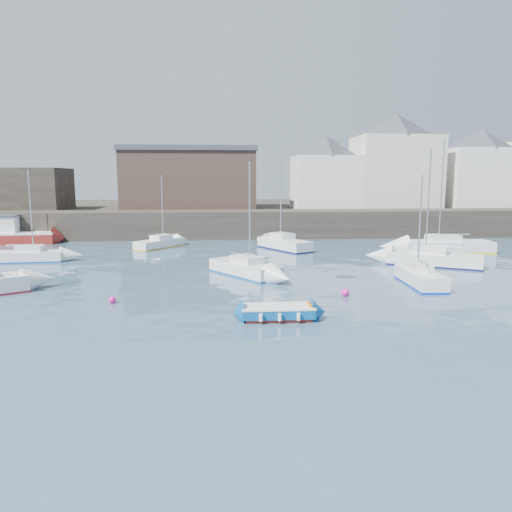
{
  "coord_description": "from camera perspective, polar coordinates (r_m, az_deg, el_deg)",
  "views": [
    {
      "loc": [
        -2.5,
        -20.87,
        6.73
      ],
      "look_at": [
        0.0,
        12.0,
        1.5
      ],
      "focal_mm": 35.0,
      "sensor_mm": 36.0,
      "label": 1
    }
  ],
  "objects": [
    {
      "name": "warehouse",
      "position": [
        63.97,
        -7.58,
        8.83
      ],
      "size": [
        16.4,
        10.4,
        7.6
      ],
      "color": "#3D2D26",
      "rests_on": "land_strip"
    },
    {
      "name": "water",
      "position": [
        22.07,
        2.39,
        -8.74
      ],
      "size": [
        220.0,
        220.0,
        0.0
      ],
      "primitive_type": "plane",
      "color": "#2D4760",
      "rests_on": "ground"
    },
    {
      "name": "fishing_boat",
      "position": [
        56.56,
        -25.71,
        2.21
      ],
      "size": [
        7.3,
        3.26,
        4.7
      ],
      "color": "maroon",
      "rests_on": "ground"
    },
    {
      "name": "bldg_east_b",
      "position": [
        70.81,
        24.21,
        9.15
      ],
      "size": [
        11.88,
        11.88,
        9.95
      ],
      "color": "white",
      "rests_on": "land_strip"
    },
    {
      "name": "sailboat_c",
      "position": [
        32.98,
        18.23,
        -2.29
      ],
      "size": [
        1.85,
        5.27,
        6.87
      ],
      "color": "white",
      "rests_on": "ground"
    },
    {
      "name": "sailboat_b",
      "position": [
        34.45,
        -1.29,
        -1.39
      ],
      "size": [
        4.97,
        6.08,
        7.76
      ],
      "color": "white",
      "rests_on": "ground"
    },
    {
      "name": "bldg_east_a",
      "position": [
        66.81,
        15.6,
        10.47
      ],
      "size": [
        13.36,
        13.36,
        11.8
      ],
      "color": "beige",
      "rests_on": "land_strip"
    },
    {
      "name": "sailboat_g",
      "position": [
        48.34,
        20.94,
        1.1
      ],
      "size": [
        8.12,
        3.11,
        10.07
      ],
      "color": "white",
      "rests_on": "ground"
    },
    {
      "name": "sailboat_h",
      "position": [
        48.91,
        -10.95,
        1.47
      ],
      "size": [
        4.61,
        5.32,
        6.92
      ],
      "color": "white",
      "rests_on": "ground"
    },
    {
      "name": "sailboat_e",
      "position": [
        44.07,
        -24.72,
        0.03
      ],
      "size": [
        5.82,
        2.23,
        7.34
      ],
      "color": "white",
      "rests_on": "ground"
    },
    {
      "name": "land_strip",
      "position": [
        74.1,
        -2.42,
        4.88
      ],
      "size": [
        90.0,
        32.0,
        2.8
      ],
      "primitive_type": "cube",
      "color": "#28231E",
      "rests_on": "ground"
    },
    {
      "name": "quay_wall",
      "position": [
        56.17,
        -1.78,
        3.67
      ],
      "size": [
        90.0,
        5.0,
        3.0
      ],
      "primitive_type": "cube",
      "color": "#28231E",
      "rests_on": "ground"
    },
    {
      "name": "buoy_mid",
      "position": [
        29.03,
        10.15,
        -4.53
      ],
      "size": [
        0.44,
        0.44,
        0.44
      ],
      "primitive_type": "sphere",
      "color": "#FF1596",
      "rests_on": "ground"
    },
    {
      "name": "bldg_west",
      "position": [
        67.86,
        -26.63,
        6.86
      ],
      "size": [
        14.0,
        8.0,
        5.0
      ],
      "color": "#353028",
      "rests_on": "land_strip"
    },
    {
      "name": "sailboat_d",
      "position": [
        40.56,
        19.69,
        -0.3
      ],
      "size": [
        7.13,
        5.37,
        8.86
      ],
      "color": "white",
      "rests_on": "ground"
    },
    {
      "name": "blue_dinghy",
      "position": [
        23.95,
        2.5,
        -6.39
      ],
      "size": [
        3.49,
        1.84,
        0.66
      ],
      "color": "maroon",
      "rests_on": "ground"
    },
    {
      "name": "buoy_far",
      "position": [
        38.68,
        0.17,
        -1.01
      ],
      "size": [
        0.36,
        0.36,
        0.36
      ],
      "primitive_type": "sphere",
      "color": "#FF1596",
      "rests_on": "ground"
    },
    {
      "name": "bldg_east_d",
      "position": [
        63.82,
        7.97,
        9.49
      ],
      "size": [
        11.14,
        11.14,
        8.95
      ],
      "color": "white",
      "rests_on": "land_strip"
    },
    {
      "name": "sailboat_f",
      "position": [
        46.74,
        3.23,
        1.42
      ],
      "size": [
        4.71,
        6.31,
        7.98
      ],
      "color": "white",
      "rests_on": "ground"
    },
    {
      "name": "buoy_near",
      "position": [
        28.12,
        -16.09,
        -5.19
      ],
      "size": [
        0.38,
        0.38,
        0.38
      ],
      "primitive_type": "sphere",
      "color": "#FF1596",
      "rests_on": "ground"
    }
  ]
}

